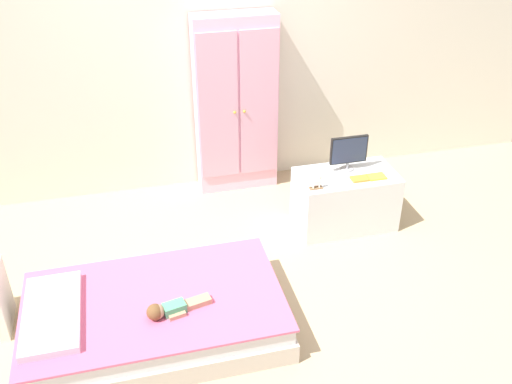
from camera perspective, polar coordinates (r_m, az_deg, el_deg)
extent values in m
cube|color=tan|center=(3.98, -1.47, -9.94)|extent=(10.00, 10.00, 0.02)
cube|color=silver|center=(4.71, -6.16, 15.64)|extent=(6.40, 0.05, 2.70)
cube|color=beige|center=(3.69, -9.89, -12.77)|extent=(1.57, 0.93, 0.14)
cube|color=silver|center=(3.61, -10.07, -11.35)|extent=(1.53, 0.89, 0.11)
cube|color=#D65B84|center=(3.57, -10.17, -10.60)|extent=(1.56, 0.92, 0.02)
cube|color=silver|center=(3.59, -19.66, -11.32)|extent=(0.32, 0.66, 0.05)
cube|color=#4CA375|center=(3.44, -8.14, -11.36)|extent=(0.14, 0.11, 0.06)
cube|color=tan|center=(3.50, -5.96, -10.65)|extent=(0.16, 0.07, 0.04)
cube|color=tan|center=(3.47, -5.73, -11.01)|extent=(0.16, 0.07, 0.04)
cube|color=tan|center=(3.49, -8.42, -11.03)|extent=(0.10, 0.05, 0.03)
cube|color=tan|center=(3.42, -7.81, -12.12)|extent=(0.10, 0.05, 0.03)
sphere|color=tan|center=(3.41, -9.85, -11.67)|extent=(0.09, 0.09, 0.09)
sphere|color=brown|center=(3.41, -10.04, -11.70)|extent=(0.10, 0.10, 0.10)
cube|color=#EFADCC|center=(4.81, -2.02, 8.61)|extent=(0.67, 0.22, 1.51)
cube|color=#D298B3|center=(4.66, -3.75, 8.28)|extent=(0.32, 0.02, 1.24)
cube|color=#D298B3|center=(4.73, 0.31, 8.70)|extent=(0.32, 0.02, 1.24)
sphere|color=gold|center=(4.68, -2.13, 7.93)|extent=(0.02, 0.02, 0.02)
sphere|color=gold|center=(4.69, -1.17, 8.03)|extent=(0.02, 0.02, 0.02)
cube|color=silver|center=(4.54, 8.84, -0.74)|extent=(0.76, 0.43, 0.45)
cylinder|color=#99999E|center=(4.50, 9.05, 2.30)|extent=(0.10, 0.10, 0.01)
cylinder|color=#99999E|center=(4.48, 9.09, 2.64)|extent=(0.02, 0.02, 0.05)
cube|color=black|center=(4.42, 9.23, 4.17)|extent=(0.29, 0.02, 0.22)
cube|color=#28334C|center=(4.41, 9.30, 4.09)|extent=(0.27, 0.01, 0.20)
cube|color=#8E6642|center=(4.23, 5.91, 0.52)|extent=(0.10, 0.01, 0.01)
cube|color=#8E6642|center=(4.20, 6.04, 0.33)|extent=(0.10, 0.01, 0.01)
cube|color=white|center=(4.19, 6.01, 0.98)|extent=(0.07, 0.03, 0.04)
cylinder|color=white|center=(4.22, 6.24, 0.74)|extent=(0.01, 0.01, 0.02)
cylinder|color=white|center=(4.20, 6.33, 0.60)|extent=(0.01, 0.01, 0.02)
cylinder|color=white|center=(4.21, 5.65, 0.66)|extent=(0.01, 0.01, 0.02)
cylinder|color=white|center=(4.19, 5.74, 0.52)|extent=(0.01, 0.01, 0.02)
cylinder|color=white|center=(4.18, 6.39, 1.36)|extent=(0.02, 0.02, 0.02)
sphere|color=white|center=(4.17, 6.41, 1.59)|extent=(0.03, 0.03, 0.03)
cube|color=orange|center=(4.37, 10.26, 1.30)|extent=(0.13, 0.09, 0.02)
cube|color=gold|center=(4.42, 11.90, 1.51)|extent=(0.14, 0.10, 0.01)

